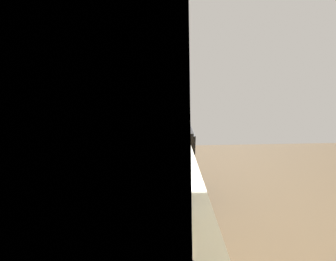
# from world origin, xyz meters

# --- Properties ---
(wall_back) EXTENTS (3.91, 0.12, 2.58)m
(wall_back) POSITION_xyz_m (0.00, 1.55, 1.29)
(wall_back) COLOR beige
(wall_back) RESTS_ON ground_plane
(upper_cabinets) EXTENTS (2.08, 0.31, 0.69)m
(upper_cabinets) POSITION_xyz_m (-0.45, 1.34, 1.84)
(upper_cabinets) COLOR tan
(oven_range) EXTENTS (0.69, 0.69, 1.08)m
(oven_range) POSITION_xyz_m (1.32, 1.16, 0.47)
(oven_range) COLOR black
(oven_range) RESTS_ON ground_plane
(microwave) EXTENTS (0.47, 0.36, 0.28)m
(microwave) POSITION_xyz_m (-0.00, 1.22, 1.04)
(microwave) COLOR white
(microwave) RESTS_ON counter_run
(bowl) EXTENTS (0.13, 0.13, 0.05)m
(bowl) POSITION_xyz_m (-0.50, 1.12, 0.93)
(bowl) COLOR silver
(bowl) RESTS_ON counter_run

